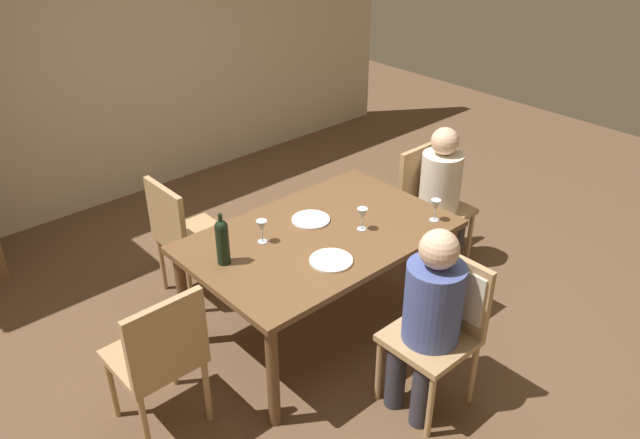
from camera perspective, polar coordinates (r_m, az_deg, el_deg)
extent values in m
plane|color=brown|center=(4.36, 0.00, -9.65)|extent=(10.00, 10.00, 0.00)
cube|color=beige|center=(5.87, -18.74, 14.28)|extent=(6.40, 0.12, 2.70)
cube|color=brown|center=(3.94, 0.00, -1.51)|extent=(1.65, 1.05, 0.04)
cylinder|color=brown|center=(3.50, -4.30, -13.97)|extent=(0.07, 0.07, 0.70)
cylinder|color=brown|center=(4.37, 11.47, -4.50)|extent=(0.07, 0.07, 0.70)
cylinder|color=brown|center=(4.10, -12.28, -7.13)|extent=(0.07, 0.07, 0.70)
cylinder|color=brown|center=(4.86, 3.01, -0.07)|extent=(0.07, 0.07, 0.70)
cylinder|color=tan|center=(3.57, 9.98, -16.40)|extent=(0.04, 0.04, 0.44)
cylinder|color=tan|center=(3.74, 5.35, -13.43)|extent=(0.04, 0.04, 0.44)
cylinder|color=tan|center=(3.80, 13.69, -13.40)|extent=(0.04, 0.04, 0.44)
cylinder|color=tan|center=(3.96, 9.19, -10.79)|extent=(0.04, 0.04, 0.44)
cube|color=tan|center=(3.60, 9.88, -10.66)|extent=(0.44, 0.44, 0.04)
cube|color=tan|center=(3.59, 12.24, -6.27)|extent=(0.04, 0.44, 0.44)
cube|color=beige|center=(3.57, 12.28, -5.98)|extent=(0.07, 0.40, 0.31)
cylinder|color=tan|center=(5.02, 13.41, -1.66)|extent=(0.04, 0.04, 0.44)
cylinder|color=tan|center=(4.75, 10.71, -3.28)|extent=(0.04, 0.04, 0.44)
cylinder|color=tan|center=(5.20, 10.06, -0.05)|extent=(0.04, 0.04, 0.44)
cylinder|color=tan|center=(4.94, 7.28, -1.52)|extent=(0.04, 0.04, 0.44)
cube|color=tan|center=(4.85, 10.63, 0.83)|extent=(0.44, 0.44, 0.04)
cube|color=tan|center=(4.85, 9.05, 4.16)|extent=(0.44, 0.04, 0.44)
cylinder|color=tan|center=(3.81, -18.38, -14.21)|extent=(0.04, 0.04, 0.44)
cylinder|color=tan|center=(3.91, -13.32, -11.93)|extent=(0.04, 0.04, 0.44)
cylinder|color=tan|center=(3.55, -15.59, -17.64)|extent=(0.04, 0.04, 0.44)
cylinder|color=tan|center=(3.66, -10.22, -15.02)|extent=(0.04, 0.04, 0.44)
cube|color=tan|center=(3.56, -14.87, -11.88)|extent=(0.44, 0.44, 0.04)
cube|color=tan|center=(3.27, -13.70, -10.56)|extent=(0.44, 0.04, 0.44)
cylinder|color=tan|center=(4.87, -10.28, -2.30)|extent=(0.04, 0.04, 0.44)
cylinder|color=tan|center=(4.60, -7.70, -4.19)|extent=(0.04, 0.04, 0.44)
cylinder|color=tan|center=(4.72, -14.14, -3.91)|extent=(0.04, 0.04, 0.44)
cylinder|color=tan|center=(4.44, -11.71, -5.98)|extent=(0.04, 0.04, 0.44)
cube|color=tan|center=(4.53, -11.25, -1.53)|extent=(0.44, 0.44, 0.04)
cube|color=tan|center=(4.33, -13.79, 0.28)|extent=(0.04, 0.44, 0.44)
cylinder|color=#33333D|center=(3.63, 9.22, -15.20)|extent=(0.12, 0.12, 0.46)
cylinder|color=#33333D|center=(3.71, 6.90, -13.73)|extent=(0.12, 0.12, 0.46)
cylinder|color=#475699|center=(3.45, 10.23, -7.58)|extent=(0.32, 0.32, 0.49)
sphere|color=beige|center=(3.25, 10.77, -2.67)|extent=(0.21, 0.21, 0.21)
cylinder|color=#33333D|center=(4.96, 12.30, -1.75)|extent=(0.11, 0.11, 0.46)
cylinder|color=#33333D|center=(4.83, 11.01, -2.51)|extent=(0.11, 0.11, 0.46)
cylinder|color=beige|center=(4.75, 10.88, 3.28)|extent=(0.30, 0.30, 0.46)
sphere|color=beige|center=(4.61, 11.27, 6.98)|extent=(0.20, 0.20, 0.20)
cylinder|color=black|center=(3.63, -8.81, -2.39)|extent=(0.08, 0.08, 0.23)
sphere|color=black|center=(3.57, -8.97, -0.66)|extent=(0.08, 0.08, 0.08)
cylinder|color=black|center=(3.55, -9.02, -0.02)|extent=(0.03, 0.03, 0.07)
cylinder|color=silver|center=(3.86, -5.24, -2.00)|extent=(0.06, 0.06, 0.00)
cylinder|color=silver|center=(3.84, -5.26, -1.53)|extent=(0.01, 0.01, 0.07)
cone|color=silver|center=(3.80, -5.31, -0.60)|extent=(0.07, 0.07, 0.07)
cylinder|color=silver|center=(4.14, 10.31, -0.03)|extent=(0.06, 0.06, 0.00)
cylinder|color=silver|center=(4.12, 10.35, 0.41)|extent=(0.01, 0.01, 0.07)
cone|color=silver|center=(4.09, 10.44, 1.30)|extent=(0.07, 0.07, 0.07)
cylinder|color=silver|center=(3.98, 3.81, -0.85)|extent=(0.06, 0.06, 0.00)
cylinder|color=silver|center=(3.96, 3.82, -0.39)|extent=(0.01, 0.01, 0.07)
cone|color=silver|center=(3.93, 3.86, 0.52)|extent=(0.07, 0.07, 0.07)
cylinder|color=white|center=(4.07, -0.85, -0.02)|extent=(0.25, 0.25, 0.01)
cylinder|color=white|center=(3.66, 1.01, -3.74)|extent=(0.26, 0.26, 0.01)
cube|color=brown|center=(4.87, -7.37, -3.62)|extent=(0.17, 0.30, 0.22)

